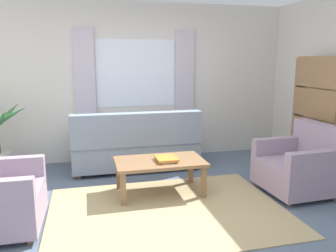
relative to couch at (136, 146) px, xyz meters
name	(u,v)px	position (x,y,z in m)	size (l,w,h in m)	color
ground_plane	(168,211)	(0.12, -1.58, -0.37)	(6.24, 6.24, 0.00)	slate
wall_back	(136,82)	(0.12, 0.68, 0.93)	(5.32, 0.12, 2.60)	silver
window_with_curtains	(136,73)	(0.12, 0.59, 1.08)	(1.98, 0.07, 1.40)	white
area_rug	(168,211)	(0.12, -1.58, -0.36)	(2.60, 1.90, 0.01)	tan
couch	(136,146)	(0.00, 0.00, 0.00)	(1.90, 0.82, 0.92)	gray
armchair_right	(300,165)	(1.89, -1.43, -0.01)	(0.86, 0.88, 0.88)	#998499
coffee_table	(160,165)	(0.14, -1.06, 0.01)	(1.10, 0.64, 0.44)	olive
book_stack_on_table	(166,159)	(0.22, -1.12, 0.10)	(0.26, 0.30, 0.05)	beige
bookshelf	(321,117)	(2.46, -1.02, 0.51)	(0.30, 0.94, 1.72)	olive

